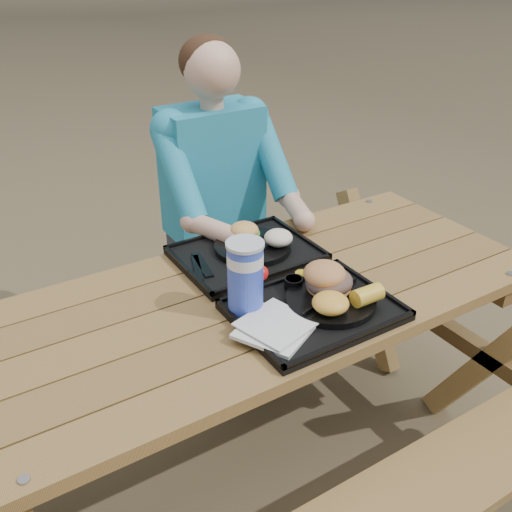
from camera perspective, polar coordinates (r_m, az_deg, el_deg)
ground at (r=2.23m, az=0.00°, el=-20.14°), size 60.00×60.00×0.00m
picnic_table at (r=1.96m, az=0.00°, el=-12.99°), size 1.80×1.49×0.75m
tray_near at (r=1.64m, az=5.80°, el=-5.50°), size 0.45×0.35×0.02m
tray_far at (r=1.91m, az=-0.95°, el=0.09°), size 0.45×0.35×0.02m
plate_near at (r=1.66m, az=7.46°, el=-4.43°), size 0.26×0.26×0.02m
plate_far at (r=1.92m, az=-0.34°, el=0.96°), size 0.26×0.26×0.02m
napkin_stack at (r=1.53m, az=1.91°, el=-7.22°), size 0.24×0.24×0.02m
soda_cup at (r=1.57m, az=-1.08°, el=-2.21°), size 0.10×0.10×0.20m
condiment_bbq at (r=1.71m, az=3.77°, el=-2.73°), size 0.06×0.06×0.03m
condiment_mustard at (r=1.75m, az=4.62°, el=-2.11°), size 0.05×0.05×0.03m
sandwich at (r=1.65m, az=7.40°, el=-1.35°), size 0.13×0.13×0.14m
mac_cheese at (r=1.58m, az=7.46°, el=-4.68°), size 0.10×0.10×0.05m
corn_cob at (r=1.63m, az=11.07°, el=-3.86°), size 0.09×0.09×0.05m
cutlery_far at (r=1.84m, az=-5.40°, el=-0.87°), size 0.06×0.16×0.01m
burger at (r=1.93m, az=-1.22°, el=2.93°), size 0.10×0.10×0.09m
baked_beans at (r=1.83m, az=-0.51°, el=0.49°), size 0.08×0.08×0.04m
potato_salad at (r=1.90m, az=2.26°, el=1.84°), size 0.10×0.10×0.05m
diner at (r=2.39m, az=-3.97°, el=3.16°), size 0.48×0.84×1.28m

